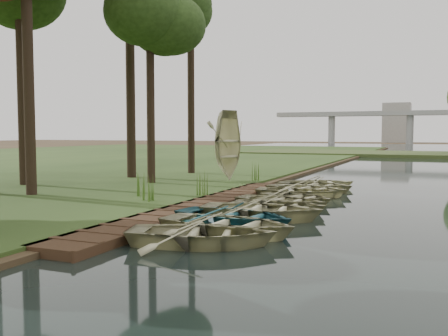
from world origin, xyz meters
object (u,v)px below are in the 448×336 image
at_px(boardwalk, 201,207).
at_px(rowboat_2, 234,214).
at_px(rowboat_0, 202,230).
at_px(stored_rowboat, 228,173).
at_px(rowboat_1, 227,221).

distance_m(boardwalk, rowboat_2, 3.59).
bearing_deg(boardwalk, rowboat_0, -63.78).
xyz_separation_m(rowboat_2, stored_rowboat, (-4.82, 11.11, 0.25)).
relative_size(rowboat_1, stored_rowboat, 1.03).
relative_size(boardwalk, rowboat_1, 4.05).
height_order(rowboat_1, stored_rowboat, stored_rowboat).
distance_m(boardwalk, rowboat_1, 4.85).
bearing_deg(rowboat_2, rowboat_1, -156.94).
bearing_deg(stored_rowboat, rowboat_2, -135.69).
bearing_deg(rowboat_1, rowboat_0, 179.36).
distance_m(rowboat_0, rowboat_2, 2.73).
bearing_deg(stored_rowboat, boardwalk, -143.29).
bearing_deg(rowboat_0, boardwalk, 9.37).
distance_m(rowboat_1, stored_rowboat, 13.47).
relative_size(rowboat_1, rowboat_2, 1.03).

